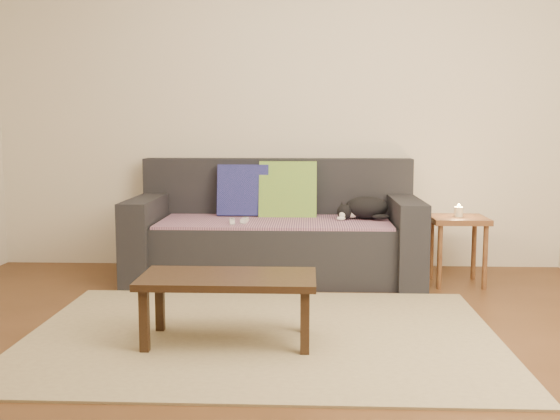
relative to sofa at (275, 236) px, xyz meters
The scene contains 13 objects.
ground 1.60m from the sofa, 90.00° to the right, with size 4.50×4.50×0.00m, color brown.
back_wall 1.08m from the sofa, 90.00° to the left, with size 4.50×0.04×2.60m, color beige.
sofa is the anchor object (origin of this frame).
throw_blanket 0.15m from the sofa, 90.00° to the right, with size 1.66×0.74×0.02m, color #482C53.
cushion_navy 0.44m from the sofa, 146.72° to the left, with size 0.39×0.10×0.39m, color #121B50.
cushion_green 0.37m from the sofa, 62.64° to the left, with size 0.44×0.11×0.44m, color #0D563B.
cat 0.69m from the sofa, ahead, with size 0.42×0.33×0.17m.
wii_remote_a 0.42m from the sofa, 137.52° to the right, with size 0.15×0.04×0.03m, color white.
wii_remote_b 0.33m from the sofa, 134.03° to the right, with size 0.15×0.04×0.03m, color white.
side_table 1.32m from the sofa, ahead, with size 0.39×0.39×0.48m.
candle 1.33m from the sofa, ahead, with size 0.06×0.06×0.09m.
rug 1.45m from the sofa, 90.00° to the right, with size 2.50×1.80×0.01m, color tan.
coffee_table 1.56m from the sofa, 96.07° to the right, with size 0.90×0.45×0.36m.
Camera 1 is at (0.24, -3.23, 1.11)m, focal length 42.00 mm.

